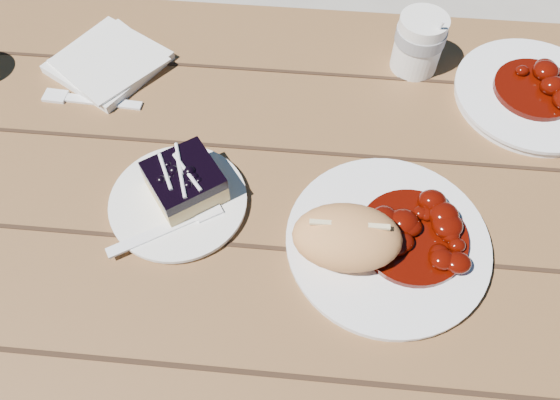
# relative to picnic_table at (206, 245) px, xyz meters

# --- Properties ---
(ground) EXTENTS (60.00, 60.00, 0.00)m
(ground) POSITION_rel_picnic_table_xyz_m (0.00, 0.00, -0.59)
(ground) COLOR #9B958C
(ground) RESTS_ON ground
(picnic_table) EXTENTS (2.00, 1.55, 0.75)m
(picnic_table) POSITION_rel_picnic_table_xyz_m (0.00, 0.00, 0.00)
(picnic_table) COLOR brown
(picnic_table) RESTS_ON ground
(main_plate) EXTENTS (0.25, 0.25, 0.02)m
(main_plate) POSITION_rel_picnic_table_xyz_m (0.26, -0.06, 0.17)
(main_plate) COLOR white
(main_plate) RESTS_ON picnic_table
(goulash_stew) EXTENTS (0.14, 0.14, 0.04)m
(goulash_stew) POSITION_rel_picnic_table_xyz_m (0.29, -0.06, 0.20)
(goulash_stew) COLOR #4C0902
(goulash_stew) RESTS_ON main_plate
(bread_roll) EXTENTS (0.13, 0.09, 0.07)m
(bread_roll) POSITION_rel_picnic_table_xyz_m (0.21, -0.08, 0.21)
(bread_roll) COLOR tan
(bread_roll) RESTS_ON main_plate
(dessert_plate) EXTENTS (0.18, 0.18, 0.01)m
(dessert_plate) POSITION_rel_picnic_table_xyz_m (-0.01, -0.02, 0.17)
(dessert_plate) COLOR white
(dessert_plate) RESTS_ON picnic_table
(blueberry_cake) EXTENTS (0.12, 0.12, 0.05)m
(blueberry_cake) POSITION_rel_picnic_table_xyz_m (-0.00, -0.01, 0.20)
(blueberry_cake) COLOR #DABD77
(blueberry_cake) RESTS_ON dessert_plate
(fork_dessert) EXTENTS (0.15, 0.11, 0.00)m
(fork_dessert) POSITION_rel_picnic_table_xyz_m (-0.03, -0.08, 0.17)
(fork_dessert) COLOR white
(fork_dessert) RESTS_ON dessert_plate
(coffee_cup) EXTENTS (0.07, 0.07, 0.09)m
(coffee_cup) POSITION_rel_picnic_table_xyz_m (0.31, 0.27, 0.21)
(coffee_cup) COLOR white
(coffee_cup) RESTS_ON picnic_table
(napkin_stack) EXTENTS (0.21, 0.21, 0.01)m
(napkin_stack) POSITION_rel_picnic_table_xyz_m (-0.18, 0.23, 0.17)
(napkin_stack) COLOR white
(napkin_stack) RESTS_ON picnic_table
(fork_table) EXTENTS (0.16, 0.03, 0.00)m
(fork_table) POSITION_rel_picnic_table_xyz_m (-0.17, 0.15, 0.16)
(fork_table) COLOR white
(fork_table) RESTS_ON picnic_table
(second_plate) EXTENTS (0.23, 0.23, 0.02)m
(second_plate) POSITION_rel_picnic_table_xyz_m (0.49, 0.22, 0.17)
(second_plate) COLOR white
(second_plate) RESTS_ON picnic_table
(second_stew) EXTENTS (0.12, 0.12, 0.04)m
(second_stew) POSITION_rel_picnic_table_xyz_m (0.49, 0.22, 0.20)
(second_stew) COLOR #4C0902
(second_stew) RESTS_ON second_plate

